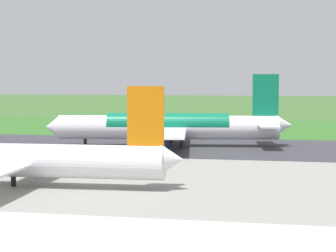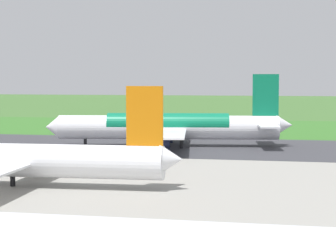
{
  "view_description": "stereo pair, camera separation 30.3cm",
  "coord_description": "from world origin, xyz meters",
  "views": [
    {
      "loc": [
        -18.85,
        132.37,
        14.92
      ],
      "look_at": [
        7.81,
        0.0,
        4.5
      ],
      "focal_mm": 66.4,
      "sensor_mm": 36.0,
      "label": 1
    },
    {
      "loc": [
        -19.15,
        132.31,
        14.92
      ],
      "look_at": [
        7.81,
        0.0,
        4.5
      ],
      "focal_mm": 66.4,
      "sensor_mm": 36.0,
      "label": 2
    }
  ],
  "objects": [
    {
      "name": "airliner_parked_mid",
      "position": [
        18.51,
        53.54,
        3.79
      ],
      "size": [
        47.57,
        38.89,
        13.89
      ],
      "color": "white",
      "rests_on": "ground"
    },
    {
      "name": "grass_verge_foreground",
      "position": [
        0.0,
        -48.8,
        0.02
      ],
      "size": [
        600.0,
        80.0,
        0.04
      ],
      "primitive_type": "cube",
      "color": "#346B27",
      "rests_on": "ground"
    },
    {
      "name": "ground_plane",
      "position": [
        0.0,
        0.0,
        0.0
      ],
      "size": [
        800.0,
        800.0,
        0.0
      ],
      "primitive_type": "plane",
      "color": "#3D662D"
    },
    {
      "name": "traffic_cone_orange",
      "position": [
        16.08,
        -46.74,
        0.28
      ],
      "size": [
        0.4,
        0.4,
        0.55
      ],
      "primitive_type": "cone",
      "color": "orange",
      "rests_on": "ground"
    },
    {
      "name": "runway_asphalt",
      "position": [
        0.0,
        0.0,
        0.03
      ],
      "size": [
        600.0,
        40.05,
        0.06
      ],
      "primitive_type": "cube",
      "color": "#38383D",
      "rests_on": "ground"
    },
    {
      "name": "no_stopping_sign",
      "position": [
        12.98,
        -50.2,
        1.65
      ],
      "size": [
        0.6,
        0.1,
        2.79
      ],
      "color": "slate",
      "rests_on": "ground"
    },
    {
      "name": "apron_concrete",
      "position": [
        0.0,
        52.01,
        0.03
      ],
      "size": [
        440.0,
        110.0,
        0.05
      ],
      "primitive_type": "cube",
      "color": "gray",
      "rests_on": "ground"
    },
    {
      "name": "airliner_main",
      "position": [
        7.43,
        -0.06,
        4.35
      ],
      "size": [
        54.02,
        44.4,
        15.88
      ],
      "color": "white",
      "rests_on": "ground"
    }
  ]
}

